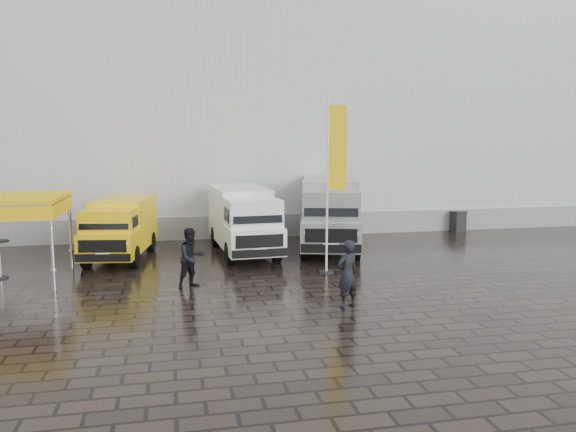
# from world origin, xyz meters

# --- Properties ---
(ground) EXTENTS (120.00, 120.00, 0.00)m
(ground) POSITION_xyz_m (0.00, 0.00, 0.00)
(ground) COLOR black
(ground) RESTS_ON ground
(exhibition_hall) EXTENTS (44.00, 16.00, 12.00)m
(exhibition_hall) POSITION_xyz_m (2.00, 16.00, 6.00)
(exhibition_hall) COLOR silver
(exhibition_hall) RESTS_ON ground
(hall_plinth) EXTENTS (44.00, 0.15, 1.00)m
(hall_plinth) POSITION_xyz_m (2.00, 7.95, 0.50)
(hall_plinth) COLOR gray
(hall_plinth) RESTS_ON ground
(van_yellow) EXTENTS (2.50, 4.87, 2.14)m
(van_yellow) POSITION_xyz_m (-6.95, 4.43, 1.07)
(van_yellow) COLOR yellow
(van_yellow) RESTS_ON ground
(van_white) EXTENTS (2.23, 5.78, 2.46)m
(van_white) POSITION_xyz_m (-2.49, 4.52, 1.23)
(van_white) COLOR white
(van_white) RESTS_ON ground
(van_silver) EXTENTS (3.66, 6.61, 2.72)m
(van_silver) POSITION_xyz_m (0.95, 4.70, 1.36)
(van_silver) COLOR #AAADAE
(van_silver) RESTS_ON ground
(canopy_tent) EXTENTS (3.19, 3.19, 2.62)m
(canopy_tent) POSITION_xyz_m (-9.95, 1.68, 2.45)
(canopy_tent) COLOR silver
(canopy_tent) RESTS_ON ground
(flagpole) EXTENTS (0.88, 0.50, 5.58)m
(flagpole) POSITION_xyz_m (-0.06, 0.89, 3.16)
(flagpole) COLOR black
(flagpole) RESTS_ON ground
(cocktail_table) EXTENTS (0.60, 0.60, 1.19)m
(cocktail_table) POSITION_xyz_m (-10.40, 2.22, 0.59)
(cocktail_table) COLOR black
(cocktail_table) RESTS_ON ground
(wheelie_bin) EXTENTS (0.64, 0.64, 0.96)m
(wheelie_bin) POSITION_xyz_m (8.07, 7.55, 0.48)
(wheelie_bin) COLOR black
(wheelie_bin) RESTS_ON ground
(person_front) EXTENTS (0.75, 0.63, 1.75)m
(person_front) POSITION_xyz_m (-0.78, -2.94, 0.88)
(person_front) COLOR black
(person_front) RESTS_ON ground
(person_tent) EXTENTS (1.07, 1.00, 1.75)m
(person_tent) POSITION_xyz_m (-4.60, -0.11, 0.87)
(person_tent) COLOR black
(person_tent) RESTS_ON ground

